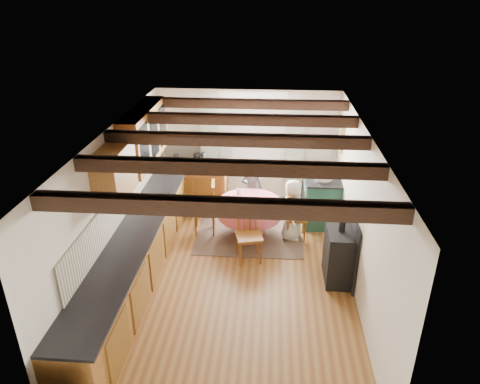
# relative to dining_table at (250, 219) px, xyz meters

# --- Properties ---
(floor) EXTENTS (3.60, 5.50, 0.00)m
(floor) POSITION_rel_dining_table_xyz_m (-0.13, -1.37, -0.35)
(floor) COLOR olive
(floor) RESTS_ON ground
(ceiling) EXTENTS (3.60, 5.50, 0.00)m
(ceiling) POSITION_rel_dining_table_xyz_m (-0.13, -1.37, 2.05)
(ceiling) COLOR white
(ceiling) RESTS_ON ground
(wall_back) EXTENTS (3.60, 0.00, 2.40)m
(wall_back) POSITION_rel_dining_table_xyz_m (-0.13, 1.38, 0.85)
(wall_back) COLOR silver
(wall_back) RESTS_ON ground
(wall_front) EXTENTS (3.60, 0.00, 2.40)m
(wall_front) POSITION_rel_dining_table_xyz_m (-0.13, -4.12, 0.85)
(wall_front) COLOR silver
(wall_front) RESTS_ON ground
(wall_left) EXTENTS (0.00, 5.50, 2.40)m
(wall_left) POSITION_rel_dining_table_xyz_m (-1.93, -1.37, 0.85)
(wall_left) COLOR silver
(wall_left) RESTS_ON ground
(wall_right) EXTENTS (0.00, 5.50, 2.40)m
(wall_right) POSITION_rel_dining_table_xyz_m (1.67, -1.37, 0.85)
(wall_right) COLOR silver
(wall_right) RESTS_ON ground
(beam_a) EXTENTS (3.60, 0.16, 0.16)m
(beam_a) POSITION_rel_dining_table_xyz_m (-0.13, -3.37, 1.96)
(beam_a) COLOR #3C241A
(beam_a) RESTS_ON ceiling
(beam_b) EXTENTS (3.60, 0.16, 0.16)m
(beam_b) POSITION_rel_dining_table_xyz_m (-0.13, -2.37, 1.96)
(beam_b) COLOR #3C241A
(beam_b) RESTS_ON ceiling
(beam_c) EXTENTS (3.60, 0.16, 0.16)m
(beam_c) POSITION_rel_dining_table_xyz_m (-0.13, -1.37, 1.96)
(beam_c) COLOR #3C241A
(beam_c) RESTS_ON ceiling
(beam_d) EXTENTS (3.60, 0.16, 0.16)m
(beam_d) POSITION_rel_dining_table_xyz_m (-0.13, -0.37, 1.96)
(beam_d) COLOR #3C241A
(beam_d) RESTS_ON ceiling
(beam_e) EXTENTS (3.60, 0.16, 0.16)m
(beam_e) POSITION_rel_dining_table_xyz_m (-0.13, 0.63, 1.96)
(beam_e) COLOR #3C241A
(beam_e) RESTS_ON ceiling
(splash_left) EXTENTS (0.02, 4.50, 0.55)m
(splash_left) POSITION_rel_dining_table_xyz_m (-1.91, -1.07, 0.85)
(splash_left) COLOR beige
(splash_left) RESTS_ON wall_left
(splash_back) EXTENTS (1.40, 0.02, 0.55)m
(splash_back) POSITION_rel_dining_table_xyz_m (-1.13, 1.36, 0.85)
(splash_back) COLOR beige
(splash_back) RESTS_ON wall_back
(base_cabinet_left) EXTENTS (0.60, 5.30, 0.88)m
(base_cabinet_left) POSITION_rel_dining_table_xyz_m (-1.63, -1.37, 0.09)
(base_cabinet_left) COLOR olive
(base_cabinet_left) RESTS_ON floor
(base_cabinet_back) EXTENTS (1.30, 0.60, 0.88)m
(base_cabinet_back) POSITION_rel_dining_table_xyz_m (-1.18, 1.08, 0.09)
(base_cabinet_back) COLOR olive
(base_cabinet_back) RESTS_ON floor
(worktop_left) EXTENTS (0.64, 5.30, 0.04)m
(worktop_left) POSITION_rel_dining_table_xyz_m (-1.61, -1.37, 0.55)
(worktop_left) COLOR black
(worktop_left) RESTS_ON base_cabinet_left
(worktop_back) EXTENTS (1.30, 0.64, 0.04)m
(worktop_back) POSITION_rel_dining_table_xyz_m (-1.18, 1.06, 0.55)
(worktop_back) COLOR black
(worktop_back) RESTS_ON base_cabinet_back
(wall_cabinet_glass) EXTENTS (0.34, 1.80, 0.90)m
(wall_cabinet_glass) POSITION_rel_dining_table_xyz_m (-1.76, -0.17, 1.60)
(wall_cabinet_glass) COLOR olive
(wall_cabinet_glass) RESTS_ON wall_left
(wall_cabinet_solid) EXTENTS (0.34, 0.90, 0.70)m
(wall_cabinet_solid) POSITION_rel_dining_table_xyz_m (-1.76, -1.67, 1.55)
(wall_cabinet_solid) COLOR olive
(wall_cabinet_solid) RESTS_ON wall_left
(window_frame) EXTENTS (1.34, 0.03, 1.54)m
(window_frame) POSITION_rel_dining_table_xyz_m (-0.03, 1.36, 1.25)
(window_frame) COLOR white
(window_frame) RESTS_ON wall_back
(window_pane) EXTENTS (1.20, 0.01, 1.40)m
(window_pane) POSITION_rel_dining_table_xyz_m (-0.03, 1.37, 1.25)
(window_pane) COLOR white
(window_pane) RESTS_ON wall_back
(curtain_left) EXTENTS (0.35, 0.10, 2.10)m
(curtain_left) POSITION_rel_dining_table_xyz_m (-0.88, 1.28, 0.75)
(curtain_left) COLOR #8EAC7E
(curtain_left) RESTS_ON wall_back
(curtain_right) EXTENTS (0.35, 0.10, 2.10)m
(curtain_right) POSITION_rel_dining_table_xyz_m (0.82, 1.28, 0.75)
(curtain_right) COLOR #8EAC7E
(curtain_right) RESTS_ON wall_back
(curtain_rod) EXTENTS (2.00, 0.03, 0.03)m
(curtain_rod) POSITION_rel_dining_table_xyz_m (-0.03, 1.28, 1.85)
(curtain_rod) COLOR black
(curtain_rod) RESTS_ON wall_back
(wall_picture) EXTENTS (0.04, 0.50, 0.60)m
(wall_picture) POSITION_rel_dining_table_xyz_m (1.64, 0.93, 1.35)
(wall_picture) COLOR gold
(wall_picture) RESTS_ON wall_right
(wall_plate) EXTENTS (0.30, 0.02, 0.30)m
(wall_plate) POSITION_rel_dining_table_xyz_m (0.92, 1.35, 1.35)
(wall_plate) COLOR silver
(wall_plate) RESTS_ON wall_back
(rug) EXTENTS (1.94, 1.51, 0.01)m
(rug) POSITION_rel_dining_table_xyz_m (0.00, 0.00, -0.34)
(rug) COLOR #503A29
(rug) RESTS_ON floor
(dining_table) EXTENTS (1.15, 1.15, 0.69)m
(dining_table) POSITION_rel_dining_table_xyz_m (0.00, 0.00, 0.00)
(dining_table) COLOR #BC4359
(dining_table) RESTS_ON floor
(chair_near) EXTENTS (0.51, 0.52, 0.97)m
(chair_near) POSITION_rel_dining_table_xyz_m (0.04, -0.80, 0.14)
(chair_near) COLOR brown
(chair_near) RESTS_ON floor
(chair_left) EXTENTS (0.50, 0.48, 1.00)m
(chair_left) POSITION_rel_dining_table_xyz_m (-0.84, 0.07, 0.15)
(chair_left) COLOR brown
(chair_left) RESTS_ON floor
(chair_right) EXTENTS (0.42, 0.40, 0.91)m
(chair_right) POSITION_rel_dining_table_xyz_m (0.84, -0.01, 0.11)
(chair_right) COLOR brown
(chair_right) RESTS_ON floor
(aga_range) EXTENTS (0.67, 1.03, 0.95)m
(aga_range) POSITION_rel_dining_table_xyz_m (1.34, 0.71, 0.13)
(aga_range) COLOR #1D4737
(aga_range) RESTS_ON floor
(cast_iron_stove) EXTENTS (0.41, 0.68, 1.35)m
(cast_iron_stove) POSITION_rel_dining_table_xyz_m (1.45, -1.23, 0.33)
(cast_iron_stove) COLOR black
(cast_iron_stove) RESTS_ON floor
(child_far) EXTENTS (0.44, 0.30, 1.17)m
(child_far) POSITION_rel_dining_table_xyz_m (-0.00, 0.75, 0.24)
(child_far) COLOR #43494E
(child_far) RESTS_ON floor
(child_right) EXTENTS (0.44, 0.60, 1.14)m
(child_right) POSITION_rel_dining_table_xyz_m (0.77, -0.02, 0.22)
(child_right) COLOR beige
(child_right) RESTS_ON floor
(bowl_a) EXTENTS (0.22, 0.22, 0.05)m
(bowl_a) POSITION_rel_dining_table_xyz_m (0.04, -0.09, 0.37)
(bowl_a) COLOR silver
(bowl_a) RESTS_ON dining_table
(bowl_b) EXTENTS (0.21, 0.21, 0.06)m
(bowl_b) POSITION_rel_dining_table_xyz_m (-0.05, 0.00, 0.38)
(bowl_b) COLOR silver
(bowl_b) RESTS_ON dining_table
(cup) EXTENTS (0.12, 0.12, 0.09)m
(cup) POSITION_rel_dining_table_xyz_m (-0.23, 0.33, 0.39)
(cup) COLOR silver
(cup) RESTS_ON dining_table
(canister_tall) EXTENTS (0.13, 0.13, 0.23)m
(canister_tall) POSITION_rel_dining_table_xyz_m (-1.53, 1.09, 0.69)
(canister_tall) COLOR #262628
(canister_tall) RESTS_ON worktop_back
(canister_wide) EXTENTS (0.19, 0.19, 0.22)m
(canister_wide) POSITION_rel_dining_table_xyz_m (-1.11, 1.19, 0.68)
(canister_wide) COLOR #262628
(canister_wide) RESTS_ON worktop_back
(canister_slim) EXTENTS (0.11, 0.11, 0.30)m
(canister_slim) POSITION_rel_dining_table_xyz_m (-0.99, 1.04, 0.72)
(canister_slim) COLOR #262628
(canister_slim) RESTS_ON worktop_back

